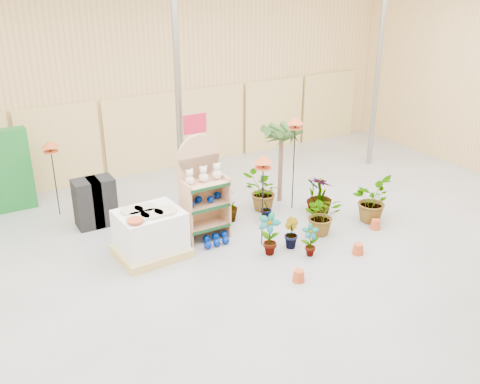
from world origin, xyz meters
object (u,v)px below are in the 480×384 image
object	(u,v)px
display_shelf	(202,191)
pallet_stack	(150,234)
bird_table_front	(263,162)
potted_plant_2	(322,215)

from	to	relation	value
display_shelf	pallet_stack	world-z (taller)	display_shelf
bird_table_front	display_shelf	bearing A→B (deg)	129.62
pallet_stack	potted_plant_2	world-z (taller)	pallet_stack
display_shelf	bird_table_front	world-z (taller)	display_shelf
display_shelf	potted_plant_2	xyz separation A→B (m)	(2.06, -1.13, -0.53)
bird_table_front	potted_plant_2	world-z (taller)	bird_table_front
display_shelf	bird_table_front	distance (m)	1.44
pallet_stack	potted_plant_2	distance (m)	3.36
pallet_stack	potted_plant_2	xyz separation A→B (m)	(3.24, -0.89, -0.03)
display_shelf	bird_table_front	xyz separation A→B (m)	(0.78, -0.95, 0.75)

